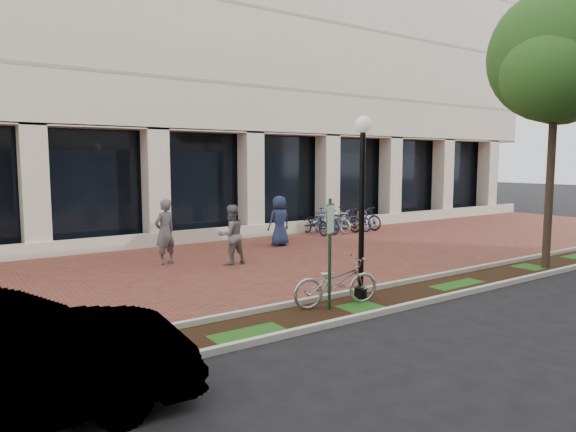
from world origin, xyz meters
TOP-DOWN VIEW (x-y plane):
  - ground at (0.00, 0.00)m, footprint 120.00×120.00m
  - brick_plaza at (0.00, 0.00)m, footprint 40.00×9.00m
  - planting_strip at (0.00, -5.25)m, footprint 40.00×1.50m
  - curb_plaza_side at (0.00, -4.50)m, footprint 40.00×0.12m
  - curb_street_side at (0.00, -6.00)m, footprint 40.00×0.12m
  - near_office_building at (0.00, 10.47)m, footprint 40.00×12.12m
  - parking_sign at (-2.09, -5.15)m, footprint 0.34×0.07m
  - lamppost at (-1.09, -4.98)m, footprint 0.36×0.36m
  - street_tree at (5.70, -5.41)m, footprint 4.39×3.66m
  - locked_bicycle at (-1.80, -5.00)m, footprint 2.06×1.05m
  - pedestrian_left at (-3.10, 1.28)m, footprint 0.82×0.68m
  - pedestrian_mid at (-1.51, 0.14)m, footprint 0.90×0.72m
  - pedestrian_right at (1.54, 2.13)m, footprint 0.90×0.60m
  - bollard at (5.14, 3.58)m, footprint 0.12×0.12m
  - bike_rack_cluster at (5.71, 3.65)m, footprint 3.56×1.93m

SIDE VIEW (x-z plane):
  - ground at x=0.00m, z-range 0.00..0.00m
  - brick_plaza at x=0.00m, z-range 0.00..0.01m
  - planting_strip at x=0.00m, z-range 0.00..0.01m
  - curb_plaza_side at x=0.00m, z-range 0.00..0.12m
  - curb_street_side at x=0.00m, z-range 0.00..0.12m
  - bollard at x=5.14m, z-range 0.01..0.90m
  - bike_rack_cluster at x=5.71m, z-range -0.03..1.06m
  - locked_bicycle at x=-1.80m, z-range 0.00..1.04m
  - pedestrian_mid at x=-1.51m, z-range 0.00..1.78m
  - pedestrian_right at x=1.54m, z-range 0.00..1.81m
  - pedestrian_left at x=-3.10m, z-range 0.00..1.95m
  - parking_sign at x=-2.09m, z-range 0.32..2.62m
  - lamppost at x=-1.09m, z-range 0.27..4.27m
  - street_tree at x=5.70m, z-range 1.82..9.59m
  - near_office_building at x=0.00m, z-range 2.05..18.05m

